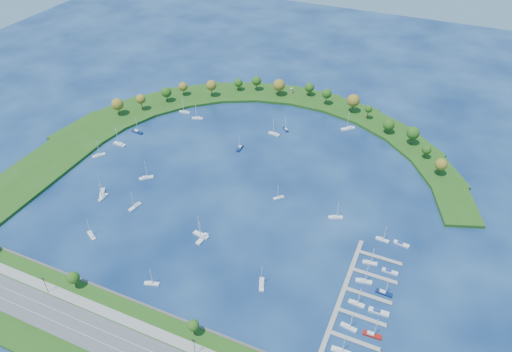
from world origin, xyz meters
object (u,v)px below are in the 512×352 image
at_px(moored_boat_3, 240,148).
at_px(docked_boat_5, 378,312).
at_px(docked_boat_4, 356,303).
at_px(moored_boat_10, 152,283).
at_px(docked_boat_11, 401,244).
at_px(moored_boat_9, 99,155).
at_px(moored_boat_13, 146,177).
at_px(harbor_tower, 291,91).
at_px(docked_boat_6, 364,281).
at_px(docked_boat_8, 370,262).
at_px(moored_boat_4, 335,217).
at_px(docked_boat_0, 341,351).
at_px(dock_system, 356,303).
at_px(docked_boat_10, 382,239).
at_px(moored_boat_0, 262,284).
at_px(docked_boat_9, 390,271).
at_px(moored_boat_1, 202,238).
at_px(moored_boat_15, 135,206).
at_px(moored_boat_7, 279,197).
at_px(docked_boat_2, 349,327).
at_px(moored_boat_2, 274,133).
at_px(moored_boat_5, 185,112).
at_px(docked_boat_7, 384,292).
at_px(moored_boat_6, 348,128).
at_px(moored_boat_14, 102,193).
at_px(moored_boat_12, 201,235).
at_px(moored_boat_8, 103,197).
at_px(moored_boat_18, 137,131).
at_px(docked_boat_3, 372,334).
at_px(moored_boat_11, 92,235).
at_px(moored_boat_16, 198,118).
at_px(moored_boat_17, 120,144).

distance_m(moored_boat_3, docked_boat_5, 149.64).
height_order(moored_boat_3, docked_boat_4, moored_boat_3).
relative_size(moored_boat_10, docked_boat_11, 1.29).
xyz_separation_m(moored_boat_9, moored_boat_13, (43.03, -7.75, 0.01)).
xyz_separation_m(harbor_tower, docked_boat_6, (99.87, -166.73, -3.37)).
distance_m(harbor_tower, docked_boat_8, 183.28).
relative_size(moored_boat_3, moored_boat_4, 1.03).
xyz_separation_m(moored_boat_13, docked_boat_0, (144.71, -67.63, -0.02)).
relative_size(dock_system, docked_boat_10, 7.81).
bearing_deg(moored_boat_0, docked_boat_9, -80.28).
relative_size(moored_boat_1, moored_boat_15, 1.06).
distance_m(moored_boat_7, docked_boat_2, 93.62).
bearing_deg(moored_boat_2, moored_boat_7, 120.92).
xyz_separation_m(moored_boat_5, docked_boat_10, (167.11, -75.17, -0.05)).
bearing_deg(docked_boat_0, docked_boat_7, 73.52).
height_order(dock_system, docked_boat_2, docked_boat_2).
bearing_deg(docked_boat_0, docked_boat_9, 77.64).
height_order(moored_boat_6, moored_boat_10, moored_boat_6).
bearing_deg(harbor_tower, docked_boat_6, -59.08).
bearing_deg(docked_boat_6, moored_boat_14, 169.43).
bearing_deg(moored_boat_0, docked_boat_8, -73.37).
bearing_deg(docked_boat_2, moored_boat_9, 169.74).
xyz_separation_m(dock_system, docked_boat_4, (0.23, -0.37, 0.54)).
relative_size(docked_boat_5, docked_boat_8, 0.87).
height_order(moored_boat_12, docked_boat_5, moored_boat_12).
distance_m(moored_boat_0, docked_boat_11, 79.45).
xyz_separation_m(moored_boat_8, docked_boat_11, (169.80, 32.90, -0.26)).
distance_m(moored_boat_18, docked_boat_3, 215.18).
bearing_deg(docked_boat_10, harbor_tower, 131.66).
bearing_deg(moored_boat_8, docked_boat_11, 103.80).
distance_m(moored_boat_11, docked_boat_7, 155.23).
distance_m(moored_boat_18, docked_boat_2, 206.06).
bearing_deg(docked_boat_2, docked_boat_9, 83.46).
relative_size(moored_boat_2, docked_boat_8, 1.15).
distance_m(moored_boat_18, docked_boat_10, 187.58).
distance_m(moored_boat_11, docked_boat_6, 145.44).
distance_m(moored_boat_14, docked_boat_0, 166.20).
bearing_deg(docked_boat_0, moored_boat_15, 161.62).
height_order(moored_boat_1, docked_boat_5, moored_boat_1).
height_order(docked_boat_0, docked_boat_9, docked_boat_0).
bearing_deg(moored_boat_14, moored_boat_16, -38.74).
bearing_deg(moored_boat_12, moored_boat_0, 166.23).
xyz_separation_m(moored_boat_0, moored_boat_9, (-142.86, 56.14, 0.01)).
distance_m(moored_boat_10, moored_boat_18, 142.15).
bearing_deg(moored_boat_17, moored_boat_3, -156.22).
bearing_deg(moored_boat_1, docked_boat_8, 108.41).
xyz_separation_m(moored_boat_5, docked_boat_11, (177.05, -74.28, -0.30)).
height_order(moored_boat_12, docked_boat_7, moored_boat_12).
distance_m(moored_boat_10, docked_boat_7, 112.15).
height_order(moored_boat_13, docked_boat_6, moored_boat_13).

